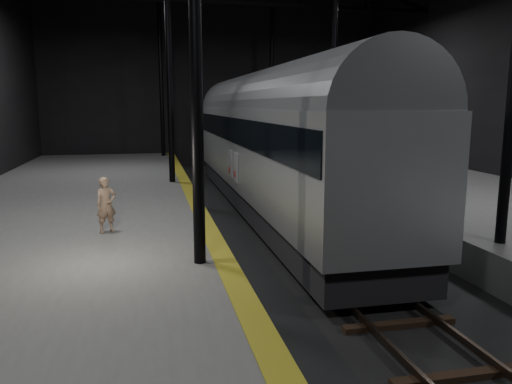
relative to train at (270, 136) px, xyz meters
name	(u,v)px	position (x,y,z in m)	size (l,w,h in m)	color
ground	(307,246)	(0.00, -4.99, -3.18)	(44.00, 44.00, 0.00)	black
platform_left	(56,245)	(-7.50, -4.99, -2.68)	(9.00, 43.80, 1.00)	#51514F
tactile_strip	(204,220)	(-3.25, -4.99, -2.18)	(0.50, 43.80, 0.01)	olive
track	(307,244)	(0.00, -4.99, -3.11)	(2.40, 43.00, 0.24)	#3F3328
train	(270,136)	(0.00, 0.00, 0.00)	(3.19, 21.33, 5.70)	#A8ABB0
woman	(106,205)	(-6.00, -5.76, -1.42)	(0.55, 0.36, 1.52)	tan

